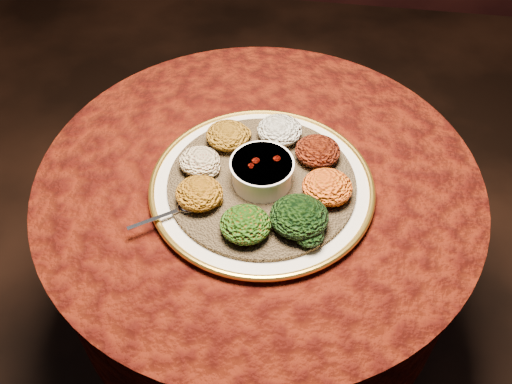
# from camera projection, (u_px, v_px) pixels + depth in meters

# --- Properties ---
(table) EXTENTS (0.96, 0.96, 0.73)m
(table) POSITION_uv_depth(u_px,v_px,m) (258.00, 228.00, 1.36)
(table) COLOR black
(table) RESTS_ON ground
(platter) EXTENTS (0.55, 0.55, 0.02)m
(platter) POSITION_uv_depth(u_px,v_px,m) (262.00, 186.00, 1.19)
(platter) COLOR silver
(platter) RESTS_ON table
(injera) EXTENTS (0.48, 0.48, 0.01)m
(injera) POSITION_uv_depth(u_px,v_px,m) (262.00, 183.00, 1.18)
(injera) COLOR brown
(injera) RESTS_ON platter
(stew_bowl) EXTENTS (0.13, 0.13, 0.05)m
(stew_bowl) POSITION_uv_depth(u_px,v_px,m) (262.00, 171.00, 1.15)
(stew_bowl) COLOR white
(stew_bowl) RESTS_ON injera
(spoon) EXTENTS (0.12, 0.09, 0.01)m
(spoon) POSITION_uv_depth(u_px,v_px,m) (182.00, 209.00, 1.12)
(spoon) COLOR silver
(spoon) RESTS_ON injera
(portion_ayib) EXTENTS (0.10, 0.09, 0.05)m
(portion_ayib) POSITION_uv_depth(u_px,v_px,m) (280.00, 130.00, 1.24)
(portion_ayib) COLOR silver
(portion_ayib) RESTS_ON injera
(portion_kitfo) EXTENTS (0.10, 0.09, 0.05)m
(portion_kitfo) POSITION_uv_depth(u_px,v_px,m) (318.00, 151.00, 1.20)
(portion_kitfo) COLOR black
(portion_kitfo) RESTS_ON injera
(portion_tikil) EXTENTS (0.10, 0.10, 0.05)m
(portion_tikil) POSITION_uv_depth(u_px,v_px,m) (327.00, 187.00, 1.13)
(portion_tikil) COLOR #AF7F0E
(portion_tikil) RESTS_ON injera
(portion_gomen) EXTENTS (0.11, 0.11, 0.05)m
(portion_gomen) POSITION_uv_depth(u_px,v_px,m) (299.00, 217.00, 1.08)
(portion_gomen) COLOR black
(portion_gomen) RESTS_ON injera
(portion_mixveg) EXTENTS (0.10, 0.09, 0.05)m
(portion_mixveg) POSITION_uv_depth(u_px,v_px,m) (245.00, 224.00, 1.07)
(portion_mixveg) COLOR #A72C0A
(portion_mixveg) RESTS_ON injera
(portion_kik) EXTENTS (0.10, 0.09, 0.05)m
(portion_kik) POSITION_uv_depth(u_px,v_px,m) (199.00, 193.00, 1.12)
(portion_kik) COLOR #9F580E
(portion_kik) RESTS_ON injera
(portion_timatim) EXTENTS (0.09, 0.08, 0.04)m
(portion_timatim) POSITION_uv_depth(u_px,v_px,m) (199.00, 161.00, 1.18)
(portion_timatim) COLOR maroon
(portion_timatim) RESTS_ON injera
(portion_shiro) EXTENTS (0.10, 0.09, 0.05)m
(portion_shiro) POSITION_uv_depth(u_px,v_px,m) (228.00, 135.00, 1.23)
(portion_shiro) COLOR #905C11
(portion_shiro) RESTS_ON injera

